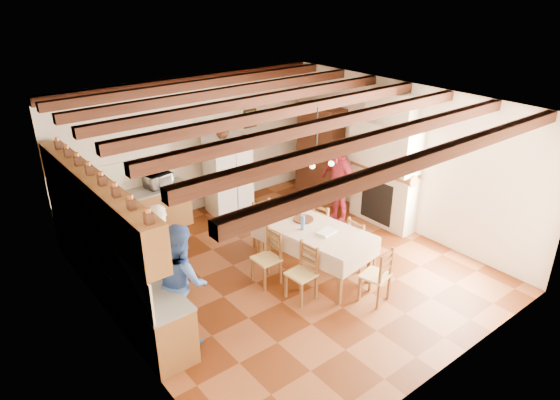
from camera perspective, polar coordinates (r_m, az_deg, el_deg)
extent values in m
cube|color=#4C1F09|center=(9.11, 0.69, -8.01)|extent=(6.00, 6.50, 0.02)
cube|color=white|center=(7.91, 0.80, 10.77)|extent=(6.00, 6.50, 0.02)
cube|color=beige|center=(10.95, -10.15, 6.09)|extent=(6.00, 0.02, 3.00)
cube|color=beige|center=(6.51, 19.37, -8.43)|extent=(6.00, 0.02, 3.00)
cube|color=beige|center=(7.09, -18.58, -5.43)|extent=(0.02, 6.50, 3.00)
cube|color=beige|center=(10.43, 13.72, 4.84)|extent=(0.02, 6.50, 3.00)
cube|color=brown|center=(8.58, -18.26, -8.21)|extent=(0.60, 4.30, 0.86)
cube|color=brown|center=(10.49, -16.28, -1.70)|extent=(2.30, 0.60, 0.86)
cube|color=gray|center=(8.35, -18.66, -5.60)|extent=(0.62, 4.30, 0.04)
cube|color=gray|center=(10.31, -16.57, 0.55)|extent=(2.34, 0.62, 0.04)
cube|color=white|center=(8.13, -20.82, -4.21)|extent=(0.03, 4.30, 0.60)
cube|color=white|center=(10.44, -17.40, 2.65)|extent=(2.30, 0.03, 0.60)
cube|color=brown|center=(7.90, -20.43, 0.26)|extent=(0.35, 4.20, 0.70)
cube|color=black|center=(11.60, -3.43, 9.28)|extent=(0.34, 0.03, 0.42)
cube|color=white|center=(10.96, -5.95, 2.87)|extent=(0.94, 0.80, 1.74)
cube|color=beige|center=(8.62, 3.88, -3.38)|extent=(1.32, 2.17, 0.05)
cube|color=brown|center=(8.09, 6.87, -9.22)|extent=(0.08, 0.08, 0.84)
cube|color=brown|center=(8.68, 10.24, -6.89)|extent=(0.08, 0.08, 0.84)
cube|color=brown|center=(9.10, -2.32, -4.92)|extent=(0.08, 0.08, 0.84)
cube|color=brown|center=(9.63, 1.25, -3.13)|extent=(0.08, 0.08, 0.84)
torus|color=black|center=(8.07, 4.16, 5.36)|extent=(0.47, 0.47, 0.03)
imported|color=white|center=(7.90, -13.21, -6.44)|extent=(0.53, 0.72, 1.82)
imported|color=#3558A5|center=(7.32, -11.26, -9.10)|extent=(0.73, 0.91, 1.79)
imported|color=#C63049|center=(10.49, 6.70, 1.93)|extent=(0.50, 1.07, 1.78)
imported|color=silver|center=(10.45, -13.71, 2.20)|extent=(0.58, 0.45, 0.29)
imported|color=#391D10|center=(10.58, -6.62, 7.89)|extent=(0.30, 0.30, 0.29)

